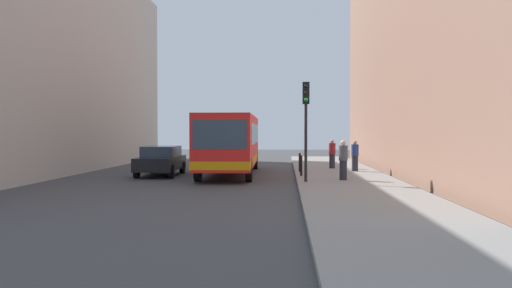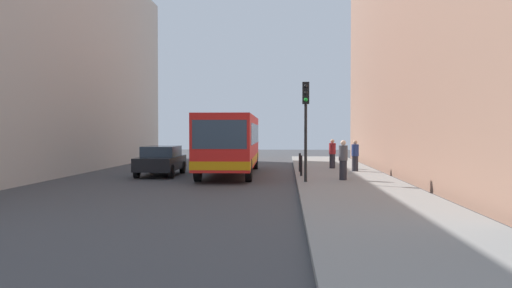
# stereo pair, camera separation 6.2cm
# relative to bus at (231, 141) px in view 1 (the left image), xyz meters

# --- Properties ---
(ground_plane) EXTENTS (80.00, 80.00, 0.00)m
(ground_plane) POSITION_rel_bus_xyz_m (0.12, -3.38, -1.73)
(ground_plane) COLOR #424244
(sidewalk) EXTENTS (4.40, 40.00, 0.15)m
(sidewalk) POSITION_rel_bus_xyz_m (5.52, -3.38, -1.65)
(sidewalk) COLOR gray
(sidewalk) RESTS_ON ground
(building_left) EXTENTS (7.00, 32.00, 12.65)m
(building_left) POSITION_rel_bus_xyz_m (-11.38, 0.62, 4.60)
(building_left) COLOR #BCB7AD
(building_left) RESTS_ON ground
(building_right) EXTENTS (7.00, 32.00, 16.87)m
(building_right) POSITION_rel_bus_xyz_m (11.62, 0.62, 6.71)
(building_right) COLOR #936B56
(building_right) RESTS_ON ground
(bus) EXTENTS (2.76, 11.07, 3.00)m
(bus) POSITION_rel_bus_xyz_m (0.00, 0.00, 0.00)
(bus) COLOR red
(bus) RESTS_ON ground
(car_beside_bus) EXTENTS (1.92, 4.43, 1.48)m
(car_beside_bus) POSITION_rel_bus_xyz_m (-3.41, -1.00, -0.94)
(car_beside_bus) COLOR black
(car_beside_bus) RESTS_ON ground
(traffic_light) EXTENTS (0.28, 0.33, 4.10)m
(traffic_light) POSITION_rel_bus_xyz_m (3.67, -5.41, 1.28)
(traffic_light) COLOR black
(traffic_light) RESTS_ON sidewalk
(bollard_near) EXTENTS (0.11, 0.11, 0.95)m
(bollard_near) POSITION_rel_bus_xyz_m (3.57, -2.52, -1.10)
(bollard_near) COLOR black
(bollard_near) RESTS_ON sidewalk
(bollard_mid) EXTENTS (0.11, 0.11, 0.95)m
(bollard_mid) POSITION_rel_bus_xyz_m (3.57, 0.05, -1.10)
(bollard_mid) COLOR black
(bollard_mid) RESTS_ON sidewalk
(pedestrian_near_signal) EXTENTS (0.38, 0.38, 1.70)m
(pedestrian_near_signal) POSITION_rel_bus_xyz_m (5.30, -4.47, -0.73)
(pedestrian_near_signal) COLOR #26262D
(pedestrian_near_signal) RESTS_ON sidewalk
(pedestrian_mid_sidewalk) EXTENTS (0.38, 0.38, 1.61)m
(pedestrian_mid_sidewalk) POSITION_rel_bus_xyz_m (6.44, 0.49, -0.77)
(pedestrian_mid_sidewalk) COLOR #26262D
(pedestrian_mid_sidewalk) RESTS_ON sidewalk
(pedestrian_far_sidewalk) EXTENTS (0.38, 0.38, 1.63)m
(pedestrian_far_sidewalk) POSITION_rel_bus_xyz_m (5.45, 2.63, -0.76)
(pedestrian_far_sidewalk) COLOR #26262D
(pedestrian_far_sidewalk) RESTS_ON sidewalk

